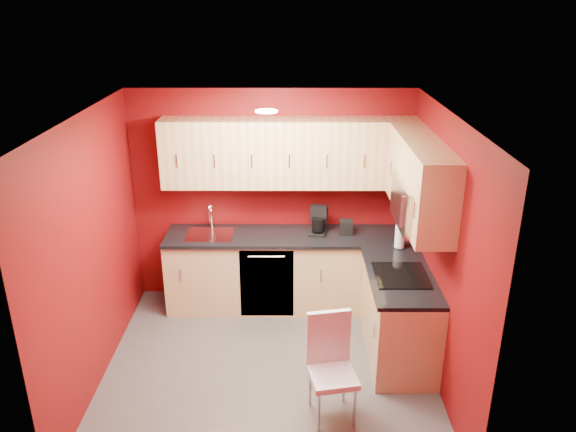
{
  "coord_description": "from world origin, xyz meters",
  "views": [
    {
      "loc": [
        0.21,
        -4.63,
        3.45
      ],
      "look_at": [
        0.19,
        0.55,
        1.39
      ],
      "focal_mm": 35.0,
      "sensor_mm": 36.0,
      "label": 1
    }
  ],
  "objects_px": {
    "coffee_maker": "(318,221)",
    "microwave": "(419,203)",
    "napkin_holder": "(346,227)",
    "paper_towel": "(400,237)",
    "dining_chair": "(333,370)",
    "sink": "(210,231)"
  },
  "relations": [
    {
      "from": "sink",
      "to": "napkin_holder",
      "type": "relative_size",
      "value": 3.3
    },
    {
      "from": "coffee_maker",
      "to": "dining_chair",
      "type": "distance_m",
      "value": 2.0
    },
    {
      "from": "microwave",
      "to": "coffee_maker",
      "type": "xyz_separation_m",
      "value": [
        -0.87,
        1.02,
        -0.59
      ]
    },
    {
      "from": "coffee_maker",
      "to": "sink",
      "type": "bearing_deg",
      "value": -165.29
    },
    {
      "from": "sink",
      "to": "dining_chair",
      "type": "xyz_separation_m",
      "value": [
        1.27,
        -1.89,
        -0.47
      ]
    },
    {
      "from": "microwave",
      "to": "dining_chair",
      "type": "relative_size",
      "value": 0.8
    },
    {
      "from": "sink",
      "to": "coffee_maker",
      "type": "distance_m",
      "value": 1.23
    },
    {
      "from": "sink",
      "to": "dining_chair",
      "type": "bearing_deg",
      "value": -56.08
    },
    {
      "from": "coffee_maker",
      "to": "napkin_holder",
      "type": "relative_size",
      "value": 1.99
    },
    {
      "from": "coffee_maker",
      "to": "napkin_holder",
      "type": "bearing_deg",
      "value": 15.43
    },
    {
      "from": "dining_chair",
      "to": "paper_towel",
      "type": "bearing_deg",
      "value": 51.69
    },
    {
      "from": "napkin_holder",
      "to": "paper_towel",
      "type": "height_order",
      "value": "paper_towel"
    },
    {
      "from": "microwave",
      "to": "napkin_holder",
      "type": "xyz_separation_m",
      "value": [
        -0.55,
        1.02,
        -0.67
      ]
    },
    {
      "from": "microwave",
      "to": "napkin_holder",
      "type": "relative_size",
      "value": 4.83
    },
    {
      "from": "dining_chair",
      "to": "coffee_maker",
      "type": "bearing_deg",
      "value": 80.89
    },
    {
      "from": "coffee_maker",
      "to": "microwave",
      "type": "bearing_deg",
      "value": -35.27
    },
    {
      "from": "paper_towel",
      "to": "sink",
      "type": "bearing_deg",
      "value": 170.37
    },
    {
      "from": "microwave",
      "to": "dining_chair",
      "type": "xyz_separation_m",
      "value": [
        -0.82,
        -0.89,
        -1.19
      ]
    },
    {
      "from": "microwave",
      "to": "paper_towel",
      "type": "relative_size",
      "value": 3.06
    },
    {
      "from": "microwave",
      "to": "paper_towel",
      "type": "xyz_separation_m",
      "value": [
        -0.01,
        0.65,
        -0.63
      ]
    },
    {
      "from": "microwave",
      "to": "napkin_holder",
      "type": "distance_m",
      "value": 1.34
    },
    {
      "from": "coffee_maker",
      "to": "dining_chair",
      "type": "bearing_deg",
      "value": -74.36
    }
  ]
}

